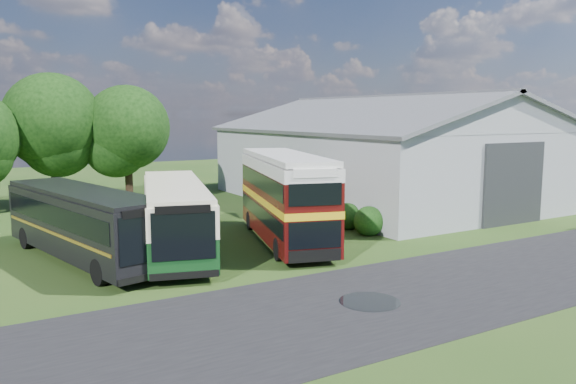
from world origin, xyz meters
TOP-DOWN VIEW (x-y plane):
  - ground at (0.00, 0.00)m, footprint 120.00×120.00m
  - asphalt_road at (3.00, -3.00)m, footprint 60.00×8.00m
  - puddle at (-1.50, -3.00)m, footprint 2.20×2.20m
  - storage_shed at (15.00, 15.98)m, footprint 18.80×24.80m
  - tree_mid at (-8.00, 24.80)m, footprint 6.80×6.80m
  - tree_right_a at (-3.00, 23.80)m, footprint 6.26×6.26m
  - shrub_front at (5.60, 6.00)m, footprint 1.70×1.70m
  - shrub_mid at (5.60, 8.00)m, footprint 1.60×1.60m
  - shrub_back at (5.60, 10.00)m, footprint 1.80×1.80m
  - bus_green_single at (-4.95, 7.81)m, footprint 6.08×12.54m
  - bus_maroon_double at (0.69, 6.81)m, footprint 5.66×11.13m
  - bus_dark_single at (-9.15, 8.30)m, footprint 5.30×12.22m

SIDE VIEW (x-z plane):
  - ground at x=0.00m, z-range 0.00..0.00m
  - asphalt_road at x=3.00m, z-range -0.01..0.01m
  - puddle at x=-1.50m, z-range -0.01..0.01m
  - shrub_front at x=5.60m, z-range -0.85..0.85m
  - shrub_mid at x=5.60m, z-range -0.80..0.80m
  - shrub_back at x=5.60m, z-range -0.90..0.90m
  - bus_dark_single at x=-9.15m, z-range 0.11..3.39m
  - bus_green_single at x=-4.95m, z-range 0.11..3.48m
  - bus_maroon_double at x=0.69m, z-range 0.00..4.64m
  - storage_shed at x=15.00m, z-range 0.09..8.24m
  - tree_right_a at x=-3.00m, z-range 1.27..10.10m
  - tree_mid at x=-8.00m, z-range 1.38..10.98m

